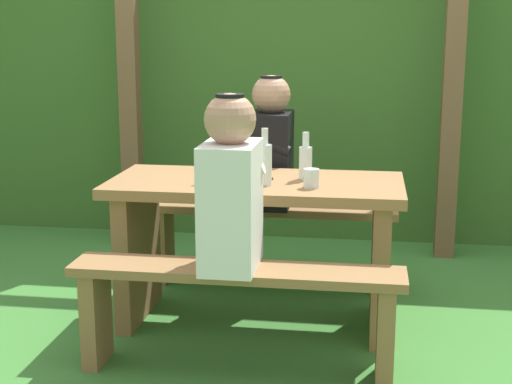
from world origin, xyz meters
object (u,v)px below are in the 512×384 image
object	(u,v)px
person_white_shirt	(231,189)
drinking_glass	(311,178)
picnic_table	(256,227)
bench_far	(271,229)
bench_near	(236,298)
bottle_center	(265,163)
bottle_right	(305,161)
bottle_left	(216,158)
person_black_coat	(271,147)
cell_phone	(259,180)

from	to	relation	value
person_white_shirt	drinking_glass	distance (m)	0.52
picnic_table	bench_far	xyz separation A→B (m)	(0.00, 0.55, -0.16)
bench_near	bottle_center	size ratio (longest dim) A/B	5.27
picnic_table	bottle_right	world-z (taller)	bottle_right
picnic_table	drinking_glass	xyz separation A→B (m)	(0.27, -0.13, 0.27)
person_white_shirt	bottle_left	size ratio (longest dim) A/B	2.70
person_white_shirt	bench_near	bearing A→B (deg)	-8.86
bottle_center	person_black_coat	bearing A→B (deg)	94.65
person_white_shirt	bottle_center	distance (m)	0.45
bottle_right	person_white_shirt	bearing A→B (deg)	-112.42
bench_near	person_black_coat	bearing A→B (deg)	89.83
bottle_left	picnic_table	bearing A→B (deg)	5.13
bottle_center	bench_near	bearing A→B (deg)	-97.14
picnic_table	cell_phone	xyz separation A→B (m)	(0.02, -0.02, 0.24)
bench_near	cell_phone	world-z (taller)	cell_phone
bottle_right	bottle_center	xyz separation A→B (m)	(-0.17, -0.17, 0.01)
bottle_left	cell_phone	size ratio (longest dim) A/B	1.90
bottle_right	bottle_center	distance (m)	0.24
picnic_table	bench_near	distance (m)	0.58
bench_far	person_white_shirt	world-z (taller)	person_white_shirt
person_black_coat	bottle_left	bearing A→B (deg)	-108.79
bottle_right	cell_phone	bearing A→B (deg)	-158.95
person_white_shirt	bottle_center	xyz separation A→B (m)	(0.08, 0.45, 0.03)
bottle_left	person_black_coat	bearing A→B (deg)	71.21
person_black_coat	bottle_left	xyz separation A→B (m)	(-0.19, -0.57, 0.03)
bench_far	drinking_glass	bearing A→B (deg)	-68.00
bench_far	person_white_shirt	size ratio (longest dim) A/B	1.95
bottle_center	cell_phone	distance (m)	0.14
person_white_shirt	cell_phone	xyz separation A→B (m)	(0.04, 0.53, -0.07)
drinking_glass	bottle_left	world-z (taller)	bottle_left
bottle_left	bottle_right	size ratio (longest dim) A/B	1.17
picnic_table	bottle_left	bearing A→B (deg)	-174.87
bench_far	bottle_left	world-z (taller)	bottle_left
person_white_shirt	cell_phone	size ratio (longest dim) A/B	5.14
bench_far	bottle_right	size ratio (longest dim) A/B	6.13
picnic_table	cell_phone	distance (m)	0.24
cell_phone	drinking_glass	bearing A→B (deg)	6.88
bottle_left	bottle_center	bearing A→B (deg)	-19.39
cell_phone	bottle_left	bearing A→B (deg)	-151.76
bench_far	bench_near	bearing A→B (deg)	-90.00
person_black_coat	bottle_center	xyz separation A→B (m)	(0.05, -0.65, 0.03)
picnic_table	bottle_right	bearing A→B (deg)	15.08
bench_near	bench_far	distance (m)	1.10
bottle_left	cell_phone	distance (m)	0.23
picnic_table	bottle_center	bearing A→B (deg)	-61.47
drinking_glass	cell_phone	bearing A→B (deg)	157.61
picnic_table	bench_far	size ratio (longest dim) A/B	1.00
picnic_table	bench_far	world-z (taller)	picnic_table
person_black_coat	drinking_glass	size ratio (longest dim) A/B	8.26
bench_near	bottle_left	xyz separation A→B (m)	(-0.19, 0.54, 0.49)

